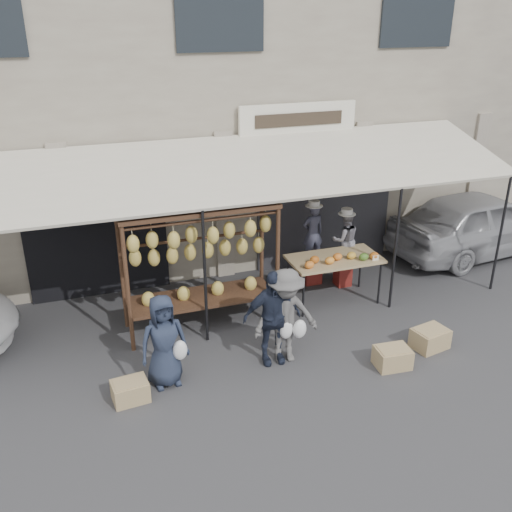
{
  "coord_description": "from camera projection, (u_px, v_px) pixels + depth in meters",
  "views": [
    {
      "loc": [
        -2.9,
        -6.89,
        5.16
      ],
      "look_at": [
        -0.05,
        1.4,
        1.3
      ],
      "focal_mm": 40.0,
      "sensor_mm": 36.0,
      "label": 1
    }
  ],
  "objects": [
    {
      "name": "stool_right",
      "position": [
        343.0,
        275.0,
        11.42
      ],
      "size": [
        0.36,
        0.36,
        0.4
      ],
      "primitive_type": "cube",
      "rotation": [
        0.0,
        0.0,
        0.28
      ],
      "color": "maroon",
      "rests_on": "ground_plane"
    },
    {
      "name": "vendor_left",
      "position": [
        313.0,
        233.0,
        11.18
      ],
      "size": [
        0.43,
        0.29,
        1.18
      ],
      "primitive_type": "imported",
      "rotation": [
        0.0,
        0.0,
        3.16
      ],
      "color": "#3F4156",
      "rests_on": "stool_left"
    },
    {
      "name": "stool_left",
      "position": [
        311.0,
        271.0,
        11.51
      ],
      "size": [
        0.41,
        0.41,
        0.48
      ],
      "primitive_type": "cube",
      "rotation": [
        0.0,
        0.0,
        -0.23
      ],
      "color": "maroon",
      "rests_on": "ground_plane"
    },
    {
      "name": "ground_plane",
      "position": [
        288.0,
        366.0,
        8.91
      ],
      "size": [
        90.0,
        90.0,
        0.0
      ],
      "primitive_type": "plane",
      "color": "#2D2D30"
    },
    {
      "name": "produce_table",
      "position": [
        336.0,
        260.0,
        10.47
      ],
      "size": [
        1.7,
        0.9,
        1.04
      ],
      "color": "tan",
      "rests_on": "ground_plane"
    },
    {
      "name": "crate_far",
      "position": [
        130.0,
        391.0,
        8.08
      ],
      "size": [
        0.53,
        0.43,
        0.3
      ],
      "primitive_type": "cube",
      "rotation": [
        0.0,
        0.0,
        0.1
      ],
      "color": "tan",
      "rests_on": "ground_plane"
    },
    {
      "name": "customer_right",
      "position": [
        286.0,
        316.0,
        8.74
      ],
      "size": [
        1.04,
        0.63,
        1.57
      ],
      "primitive_type": "imported",
      "rotation": [
        0.0,
        0.0,
        -0.05
      ],
      "color": "#525150",
      "rests_on": "ground_plane"
    },
    {
      "name": "crate_near_a",
      "position": [
        392.0,
        357.0,
        8.84
      ],
      "size": [
        0.55,
        0.44,
        0.31
      ],
      "primitive_type": "cube",
      "rotation": [
        0.0,
        0.0,
        -0.08
      ],
      "color": "tan",
      "rests_on": "ground_plane"
    },
    {
      "name": "crate_near_b",
      "position": [
        430.0,
        339.0,
        9.32
      ],
      "size": [
        0.62,
        0.52,
        0.33
      ],
      "primitive_type": "cube",
      "rotation": [
        0.0,
        0.0,
        0.19
      ],
      "color": "tan",
      "rests_on": "ground_plane"
    },
    {
      "name": "sedan",
      "position": [
        480.0,
        223.0,
        12.69
      ],
      "size": [
        4.42,
        2.17,
        1.45
      ],
      "primitive_type": "imported",
      "rotation": [
        0.0,
        0.0,
        1.68
      ],
      "color": "#9B9BA0",
      "rests_on": "ground_plane"
    },
    {
      "name": "banana_rack",
      "position": [
        199.0,
        244.0,
        9.36
      ],
      "size": [
        2.6,
        0.9,
        2.24
      ],
      "color": "black",
      "rests_on": "ground_plane"
    },
    {
      "name": "vendor_right",
      "position": [
        345.0,
        240.0,
        11.11
      ],
      "size": [
        0.6,
        0.5,
        1.14
      ],
      "primitive_type": "imported",
      "rotation": [
        0.0,
        0.0,
        3.01
      ],
      "color": "gray",
      "rests_on": "stool_right"
    },
    {
      "name": "shophouse",
      "position": [
        186.0,
        78.0,
        13.06
      ],
      "size": [
        24.0,
        6.15,
        7.3
      ],
      "color": "#9F9783",
      "rests_on": "ground_plane"
    },
    {
      "name": "customer_mid",
      "position": [
        272.0,
        317.0,
        8.73
      ],
      "size": [
        0.94,
        0.44,
        1.56
      ],
      "primitive_type": "imported",
      "rotation": [
        0.0,
        0.0,
        -0.07
      ],
      "color": "#1E2537",
      "rests_on": "ground_plane"
    },
    {
      "name": "customer_left",
      "position": [
        164.0,
        341.0,
        8.22
      ],
      "size": [
        0.75,
        0.54,
        1.44
      ],
      "primitive_type": "imported",
      "rotation": [
        0.0,
        0.0,
        0.12
      ],
      "color": "#21293D",
      "rests_on": "ground_plane"
    },
    {
      "name": "awning",
      "position": [
        243.0,
        169.0,
        9.84
      ],
      "size": [
        10.0,
        2.35,
        2.92
      ],
      "color": "beige",
      "rests_on": "ground_plane"
    }
  ]
}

